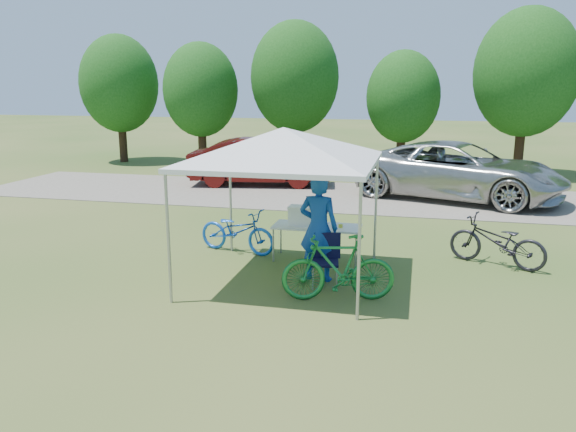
# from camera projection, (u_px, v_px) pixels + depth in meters

# --- Properties ---
(ground) EXTENTS (100.00, 100.00, 0.00)m
(ground) POSITION_uv_depth(u_px,v_px,m) (284.00, 279.00, 10.15)
(ground) COLOR #2D5119
(ground) RESTS_ON ground
(gravel_strip) EXTENTS (24.00, 5.00, 0.02)m
(gravel_strip) POSITION_uv_depth(u_px,v_px,m) (344.00, 196.00, 17.73)
(gravel_strip) COLOR gray
(gravel_strip) RESTS_ON ground
(canopy) EXTENTS (4.53, 4.53, 3.00)m
(canopy) POSITION_uv_depth(u_px,v_px,m) (283.00, 132.00, 9.55)
(canopy) COLOR #A5A5AA
(canopy) RESTS_ON ground
(treeline) EXTENTS (24.89, 4.28, 6.30)m
(treeline) POSITION_uv_depth(u_px,v_px,m) (359.00, 83.00, 22.73)
(treeline) COLOR #382314
(treeline) RESTS_ON ground
(folding_table) EXTENTS (1.73, 0.72, 0.71)m
(folding_table) POSITION_uv_depth(u_px,v_px,m) (317.00, 228.00, 11.13)
(folding_table) COLOR white
(folding_table) RESTS_ON ground
(folding_chair) EXTENTS (0.53, 0.55, 0.91)m
(folding_chair) POSITION_uv_depth(u_px,v_px,m) (326.00, 255.00, 9.78)
(folding_chair) COLOR black
(folding_chair) RESTS_ON ground
(cooler) EXTENTS (0.52, 0.36, 0.38)m
(cooler) POSITION_uv_depth(u_px,v_px,m) (302.00, 215.00, 11.14)
(cooler) COLOR white
(cooler) RESTS_ON folding_table
(ice_cream_cup) EXTENTS (0.09, 0.09, 0.06)m
(ice_cream_cup) POSITION_uv_depth(u_px,v_px,m) (341.00, 226.00, 10.96)
(ice_cream_cup) COLOR gold
(ice_cream_cup) RESTS_ON folding_table
(cyclist) EXTENTS (0.74, 0.53, 1.92)m
(cyclist) POSITION_uv_depth(u_px,v_px,m) (319.00, 228.00, 9.94)
(cyclist) COLOR #123D98
(cyclist) RESTS_ON ground
(bike_blue) EXTENTS (1.86, 1.02, 0.92)m
(bike_blue) POSITION_uv_depth(u_px,v_px,m) (237.00, 231.00, 11.71)
(bike_blue) COLOR blue
(bike_blue) RESTS_ON ground
(bike_green) EXTENTS (1.91, 0.94, 1.10)m
(bike_green) POSITION_uv_depth(u_px,v_px,m) (338.00, 268.00, 9.04)
(bike_green) COLOR #197331
(bike_green) RESTS_ON ground
(bike_dark) EXTENTS (1.95, 1.33, 0.97)m
(bike_dark) POSITION_uv_depth(u_px,v_px,m) (497.00, 242.00, 10.81)
(bike_dark) COLOR black
(bike_dark) RESTS_ON ground
(minivan) EXTENTS (6.86, 4.79, 1.74)m
(minivan) POSITION_uv_depth(u_px,v_px,m) (459.00, 171.00, 17.14)
(minivan) COLOR #B2B2AD
(minivan) RESTS_ON gravel_strip
(sedan) EXTENTS (5.09, 2.49, 1.61)m
(sedan) POSITION_uv_depth(u_px,v_px,m) (260.00, 162.00, 19.58)
(sedan) COLOR #4A0E0C
(sedan) RESTS_ON gravel_strip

